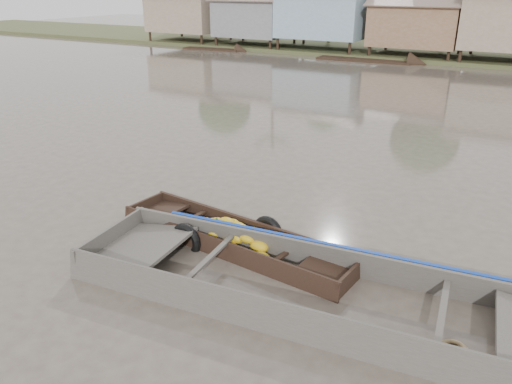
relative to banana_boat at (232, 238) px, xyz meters
The scene contains 3 objects.
ground 0.68m from the banana_boat, 47.89° to the right, with size 120.00×120.00×0.00m, color #4D433B.
banana_boat is the anchor object (origin of this frame).
viewer_boat 2.45m from the banana_boat, 23.38° to the right, with size 8.52×3.00×0.67m.
Camera 1 is at (4.35, -6.91, 4.82)m, focal length 35.00 mm.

